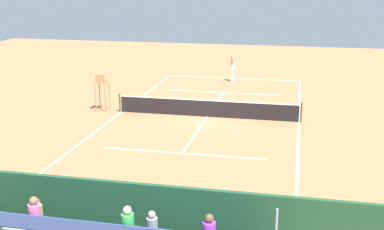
{
  "coord_description": "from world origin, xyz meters",
  "views": [
    {
      "loc": [
        -4.79,
        26.29,
        7.6
      ],
      "look_at": [
        0.0,
        4.0,
        1.2
      ],
      "focal_mm": 46.76,
      "sensor_mm": 36.0,
      "label": 1
    }
  ],
  "objects_px": {
    "umpire_chair": "(102,88)",
    "tennis_ball_near": "(247,84)",
    "tennis_player": "(233,68)",
    "tennis_racket": "(223,80)",
    "courtside_bench": "(209,224)",
    "tennis_net": "(207,108)"
  },
  "relations": [
    {
      "from": "courtside_bench",
      "to": "tennis_player",
      "type": "relative_size",
      "value": 0.93
    },
    {
      "from": "tennis_player",
      "to": "tennis_racket",
      "type": "distance_m",
      "value": 1.27
    },
    {
      "from": "tennis_net",
      "to": "tennis_ball_near",
      "type": "relative_size",
      "value": 156.06
    },
    {
      "from": "courtside_bench",
      "to": "tennis_player",
      "type": "height_order",
      "value": "tennis_player"
    },
    {
      "from": "tennis_net",
      "to": "tennis_ball_near",
      "type": "height_order",
      "value": "tennis_net"
    },
    {
      "from": "tennis_racket",
      "to": "umpire_chair",
      "type": "bearing_deg",
      "value": 60.99
    },
    {
      "from": "umpire_chair",
      "to": "courtside_bench",
      "type": "xyz_separation_m",
      "value": [
        -8.69,
        13.37,
        -0.76
      ]
    },
    {
      "from": "tennis_player",
      "to": "courtside_bench",
      "type": "bearing_deg",
      "value": 95.95
    },
    {
      "from": "tennis_player",
      "to": "tennis_ball_near",
      "type": "xyz_separation_m",
      "value": [
        -1.2,
        0.83,
        -0.98
      ]
    },
    {
      "from": "courtside_bench",
      "to": "umpire_chair",
      "type": "bearing_deg",
      "value": -56.97
    },
    {
      "from": "tennis_net",
      "to": "umpire_chair",
      "type": "height_order",
      "value": "umpire_chair"
    },
    {
      "from": "tennis_player",
      "to": "tennis_racket",
      "type": "bearing_deg",
      "value": -23.91
    },
    {
      "from": "tennis_player",
      "to": "tennis_racket",
      "type": "xyz_separation_m",
      "value": [
        0.72,
        -0.32,
        -1.0
      ]
    },
    {
      "from": "tennis_net",
      "to": "tennis_ball_near",
      "type": "xyz_separation_m",
      "value": [
        -1.28,
        -8.98,
        -0.47
      ]
    },
    {
      "from": "umpire_chair",
      "to": "tennis_racket",
      "type": "bearing_deg",
      "value": -119.01
    },
    {
      "from": "tennis_player",
      "to": "tennis_racket",
      "type": "height_order",
      "value": "tennis_player"
    },
    {
      "from": "tennis_net",
      "to": "tennis_player",
      "type": "distance_m",
      "value": 9.83
    },
    {
      "from": "courtside_bench",
      "to": "tennis_ball_near",
      "type": "xyz_separation_m",
      "value": [
        1.21,
        -22.25,
        -0.53
      ]
    },
    {
      "from": "courtside_bench",
      "to": "tennis_racket",
      "type": "xyz_separation_m",
      "value": [
        3.13,
        -23.4,
        -0.54
      ]
    },
    {
      "from": "tennis_net",
      "to": "courtside_bench",
      "type": "height_order",
      "value": "tennis_net"
    },
    {
      "from": "tennis_ball_near",
      "to": "umpire_chair",
      "type": "bearing_deg",
      "value": 49.89
    },
    {
      "from": "umpire_chair",
      "to": "tennis_ball_near",
      "type": "bearing_deg",
      "value": -130.11
    }
  ]
}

